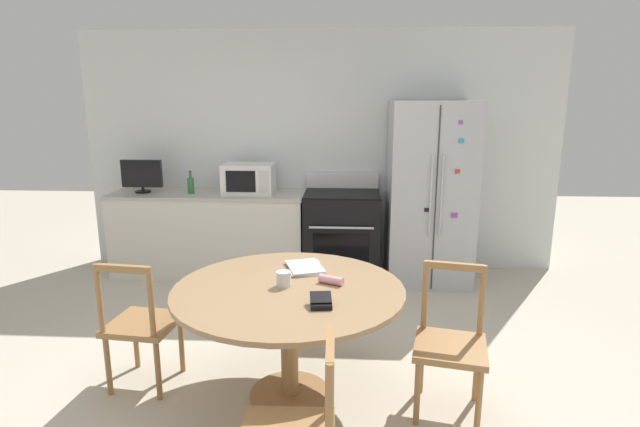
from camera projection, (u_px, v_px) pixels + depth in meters
ground_plane at (297, 395)px, 3.25m from camera, size 14.00×14.00×0.00m
back_wall at (320, 152)px, 5.53m from camera, size 5.20×0.10×2.60m
kitchen_counter at (210, 233)px, 5.44m from camera, size 2.07×0.64×0.90m
refrigerator at (430, 193)px, 5.12m from camera, size 0.84×0.77×1.86m
oven_range at (342, 234)px, 5.33m from camera, size 0.78×0.68×1.08m
microwave at (249, 179)px, 5.27m from camera, size 0.53×0.39×0.31m
countertop_tv at (142, 175)px, 5.29m from camera, size 0.43×0.16×0.35m
counter_bottle at (191, 185)px, 5.26m from camera, size 0.07×0.07×0.24m
dining_table at (289, 305)px, 3.10m from camera, size 1.44×1.44×0.75m
dining_chair_right at (450, 345)px, 3.01m from camera, size 0.50×0.50×0.90m
dining_chair_left at (141, 325)px, 3.27m from camera, size 0.46×0.46×0.90m
candle_glass at (284, 280)px, 3.09m from camera, size 0.09×0.09×0.09m
folded_napkin at (331, 280)px, 3.13m from camera, size 0.17×0.11×0.05m
wallet at (321, 302)px, 2.79m from camera, size 0.13×0.14×0.07m
mail_stack at (305, 267)px, 3.40m from camera, size 0.30×0.35×0.02m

